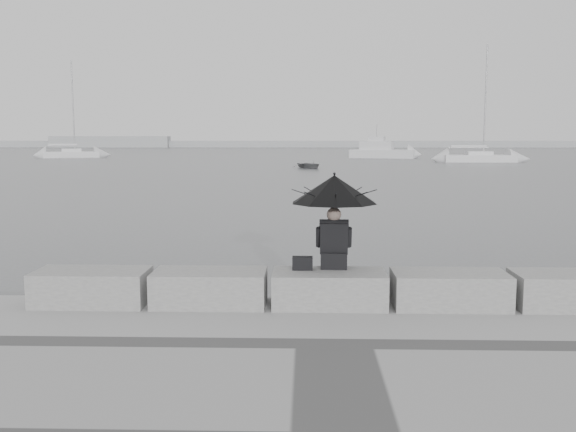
{
  "coord_description": "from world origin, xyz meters",
  "views": [
    {
      "loc": [
        -0.32,
        -9.35,
        2.91
      ],
      "look_at": [
        -0.68,
        3.0,
        1.36
      ],
      "focal_mm": 40.0,
      "sensor_mm": 36.0,
      "label": 1
    }
  ],
  "objects_px": {
    "motor_cruiser": "(383,151)",
    "sailboat_right": "(479,157)",
    "sailboat_left": "(72,154)",
    "dinghy": "(310,165)",
    "seated_person": "(334,198)"
  },
  "relations": [
    {
      "from": "motor_cruiser",
      "to": "sailboat_right",
      "type": "bearing_deg",
      "value": -37.86
    },
    {
      "from": "sailboat_right",
      "to": "motor_cruiser",
      "type": "distance_m",
      "value": 15.71
    },
    {
      "from": "sailboat_left",
      "to": "motor_cruiser",
      "type": "height_order",
      "value": "sailboat_left"
    },
    {
      "from": "dinghy",
      "to": "sailboat_left",
      "type": "bearing_deg",
      "value": 108.4
    },
    {
      "from": "sailboat_right",
      "to": "motor_cruiser",
      "type": "xyz_separation_m",
      "value": [
        -9.18,
        12.74,
        0.37
      ]
    },
    {
      "from": "sailboat_right",
      "to": "dinghy",
      "type": "distance_m",
      "value": 23.55
    },
    {
      "from": "sailboat_right",
      "to": "sailboat_left",
      "type": "bearing_deg",
      "value": 165.01
    },
    {
      "from": "seated_person",
      "to": "motor_cruiser",
      "type": "relative_size",
      "value": 0.16
    },
    {
      "from": "sailboat_left",
      "to": "motor_cruiser",
      "type": "bearing_deg",
      "value": -22.13
    },
    {
      "from": "dinghy",
      "to": "seated_person",
      "type": "bearing_deg",
      "value": -120.87
    },
    {
      "from": "sailboat_left",
      "to": "motor_cruiser",
      "type": "distance_m",
      "value": 41.52
    },
    {
      "from": "sailboat_left",
      "to": "sailboat_right",
      "type": "xyz_separation_m",
      "value": [
        50.7,
        -13.19,
        -0.01
      ]
    },
    {
      "from": "seated_person",
      "to": "dinghy",
      "type": "height_order",
      "value": "seated_person"
    },
    {
      "from": "motor_cruiser",
      "to": "seated_person",
      "type": "bearing_deg",
      "value": -80.87
    },
    {
      "from": "seated_person",
      "to": "dinghy",
      "type": "xyz_separation_m",
      "value": [
        -0.14,
        48.93,
        -1.74
      ]
    }
  ]
}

